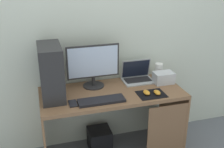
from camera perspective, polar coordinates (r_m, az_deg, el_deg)
name	(u,v)px	position (r m, az deg, el deg)	size (l,w,h in m)	color
wall_back	(103,25)	(2.76, -1.95, 10.16)	(4.00, 0.05, 2.60)	beige
desk	(114,105)	(2.69, 0.44, -6.58)	(1.36, 0.60, 0.73)	brown
pc_tower	(51,72)	(2.49, -12.59, 0.40)	(0.20, 0.40, 0.49)	#232326
monitor	(93,65)	(2.65, -3.94, 1.80)	(0.52, 0.21, 0.43)	#232326
laptop	(137,76)	(2.86, 5.31, -0.51)	(0.31, 0.22, 0.22)	#9EA3A8
speaker	(159,70)	(2.97, 9.71, 0.78)	(0.08, 0.08, 0.15)	white
projector	(163,78)	(2.84, 10.69, -0.75)	(0.20, 0.14, 0.12)	#B7BCC6
keyboard	(101,101)	(2.44, -2.22, -5.55)	(0.42, 0.14, 0.02)	black
mousepad	(151,94)	(2.59, 8.22, -4.20)	(0.26, 0.20, 0.01)	black
mouse_left	(147,92)	(2.58, 7.23, -3.85)	(0.06, 0.10, 0.03)	orange
mouse_right	(157,92)	(2.59, 9.38, -3.80)	(0.06, 0.10, 0.03)	orange
cell_phone	(73,103)	(2.43, -8.16, -6.11)	(0.07, 0.13, 0.01)	black
subwoofer	(99,139)	(3.02, -2.63, -13.39)	(0.24, 0.24, 0.24)	black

